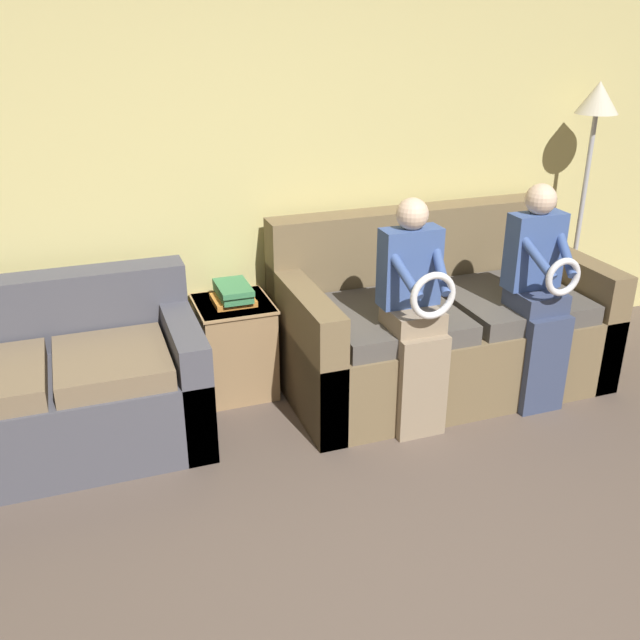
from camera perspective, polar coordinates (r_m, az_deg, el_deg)
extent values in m
cube|color=#DBCC7F|center=(4.32, -4.37, 11.80)|extent=(7.36, 0.06, 2.55)
cube|color=brown|center=(4.46, 9.57, -2.18)|extent=(1.93, 1.00, 0.48)
cube|color=brown|center=(4.60, 7.62, 5.61)|extent=(1.93, 0.20, 0.55)
cube|color=brown|center=(4.07, -1.30, -2.31)|extent=(0.16, 1.00, 0.75)
cube|color=brown|center=(4.88, 18.84, 0.89)|extent=(0.16, 1.00, 0.75)
cube|color=#514C47|center=(4.09, 5.56, 0.08)|extent=(0.76, 0.76, 0.11)
cube|color=#514C47|center=(4.47, 14.97, 1.47)|extent=(0.76, 0.76, 0.11)
cube|color=#4C4C56|center=(4.01, -20.23, -6.81)|extent=(1.51, 0.86, 0.45)
cube|color=#4C4C56|center=(4.12, -21.15, 0.62)|extent=(1.51, 0.20, 0.42)
cube|color=#4C4C56|center=(3.98, -10.73, -4.15)|extent=(0.16, 0.86, 0.66)
cube|color=#7A664C|center=(3.79, -16.31, -3.28)|extent=(0.56, 0.62, 0.11)
cube|color=gray|center=(3.88, 8.10, -5.33)|extent=(0.27, 0.10, 0.59)
cube|color=gray|center=(3.84, 7.44, 0.16)|extent=(0.27, 0.28, 0.11)
cube|color=#3D5693|center=(3.80, 7.18, 4.24)|extent=(0.32, 0.14, 0.42)
sphere|color=beige|center=(3.72, 7.40, 8.41)|extent=(0.17, 0.17, 0.17)
torus|color=white|center=(3.60, 9.03, 1.93)|extent=(0.25, 0.04, 0.25)
cylinder|color=#3D5693|center=(3.63, 6.65, 3.86)|extent=(0.12, 0.31, 0.23)
cylinder|color=#3D5693|center=(3.73, 9.58, 4.20)|extent=(0.12, 0.31, 0.23)
cube|color=#384260|center=(4.27, 17.43, -3.43)|extent=(0.27, 0.10, 0.59)
cube|color=#384260|center=(4.23, 16.89, 1.57)|extent=(0.27, 0.28, 0.11)
cube|color=#3D5693|center=(4.20, 16.77, 5.34)|extent=(0.32, 0.14, 0.43)
sphere|color=beige|center=(4.12, 17.25, 9.21)|extent=(0.17, 0.17, 0.17)
torus|color=silver|center=(4.01, 18.87, 3.27)|extent=(0.21, 0.04, 0.21)
cylinder|color=#3D5693|center=(4.03, 16.80, 5.07)|extent=(0.13, 0.31, 0.24)
cylinder|color=#3D5693|center=(4.14, 18.99, 5.29)|extent=(0.13, 0.31, 0.24)
cube|color=#9E7A51|center=(4.31, -6.79, -2.18)|extent=(0.42, 0.44, 0.58)
cube|color=tan|center=(4.20, -6.98, 1.30)|extent=(0.44, 0.46, 0.02)
cube|color=orange|center=(4.19, -6.95, 1.60)|extent=(0.24, 0.23, 0.03)
cube|color=#3D8451|center=(4.19, -6.97, 2.21)|extent=(0.18, 0.31, 0.05)
cube|color=#3D8451|center=(4.15, -6.96, 2.61)|extent=(0.18, 0.29, 0.03)
cylinder|color=#2D2B28|center=(5.42, 18.85, -1.02)|extent=(0.26, 0.26, 0.02)
cylinder|color=#B7B7BC|center=(5.16, 19.97, 6.81)|extent=(0.03, 0.03, 1.52)
cone|color=beige|center=(5.01, 21.38, 16.25)|extent=(0.27, 0.27, 0.20)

